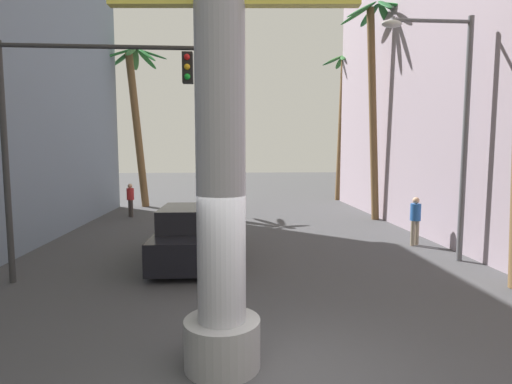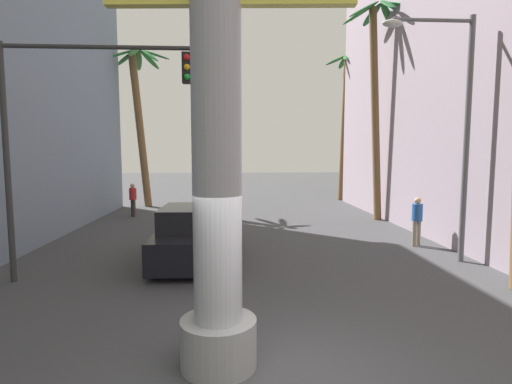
{
  "view_description": "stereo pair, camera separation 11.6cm",
  "coord_description": "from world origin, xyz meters",
  "px_view_note": "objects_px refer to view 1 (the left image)",
  "views": [
    {
      "loc": [
        -0.69,
        -4.85,
        3.1
      ],
      "look_at": [
        0.0,
        5.39,
        2.07
      ],
      "focal_mm": 28.0,
      "sensor_mm": 36.0,
      "label": 1
    },
    {
      "loc": [
        -0.58,
        -4.85,
        3.1
      ],
      "look_at": [
        0.0,
        5.39,
        2.07
      ],
      "focal_mm": 28.0,
      "sensor_mm": 36.0,
      "label": 2
    }
  ],
  "objects_px": {
    "traffic_light_mast": "(73,114)",
    "pedestrian_mid_right": "(415,217)",
    "palm_tree_far_right": "(342,110)",
    "street_lamp": "(452,115)",
    "pedestrian_far_left": "(130,198)",
    "car_lead": "(197,235)",
    "palm_tree_far_left": "(137,111)",
    "palm_tree_mid_right": "(375,82)"
  },
  "relations": [
    {
      "from": "street_lamp",
      "to": "palm_tree_far_right",
      "type": "xyz_separation_m",
      "value": [
        1.03,
        14.53,
        1.66
      ]
    },
    {
      "from": "car_lead",
      "to": "pedestrian_far_left",
      "type": "xyz_separation_m",
      "value": [
        -3.76,
        7.8,
        0.23
      ]
    },
    {
      "from": "car_lead",
      "to": "palm_tree_far_left",
      "type": "height_order",
      "value": "palm_tree_far_left"
    },
    {
      "from": "palm_tree_far_right",
      "to": "pedestrian_far_left",
      "type": "relative_size",
      "value": 5.76
    },
    {
      "from": "palm_tree_far_right",
      "to": "pedestrian_far_left",
      "type": "height_order",
      "value": "palm_tree_far_right"
    },
    {
      "from": "street_lamp",
      "to": "pedestrian_far_left",
      "type": "height_order",
      "value": "street_lamp"
    },
    {
      "from": "street_lamp",
      "to": "palm_tree_mid_right",
      "type": "relative_size",
      "value": 0.7
    },
    {
      "from": "pedestrian_far_left",
      "to": "palm_tree_far_left",
      "type": "bearing_deg",
      "value": 95.58
    },
    {
      "from": "street_lamp",
      "to": "pedestrian_mid_right",
      "type": "height_order",
      "value": "street_lamp"
    },
    {
      "from": "traffic_light_mast",
      "to": "palm_tree_mid_right",
      "type": "height_order",
      "value": "palm_tree_mid_right"
    },
    {
      "from": "palm_tree_far_right",
      "to": "pedestrian_mid_right",
      "type": "relative_size",
      "value": 5.69
    },
    {
      "from": "palm_tree_far_left",
      "to": "pedestrian_mid_right",
      "type": "distance_m",
      "value": 15.73
    },
    {
      "from": "traffic_light_mast",
      "to": "pedestrian_far_left",
      "type": "xyz_separation_m",
      "value": [
        -1.13,
        9.68,
        -3.04
      ]
    },
    {
      "from": "car_lead",
      "to": "pedestrian_far_left",
      "type": "distance_m",
      "value": 8.66
    },
    {
      "from": "car_lead",
      "to": "pedestrian_far_left",
      "type": "height_order",
      "value": "pedestrian_far_left"
    },
    {
      "from": "car_lead",
      "to": "palm_tree_far_right",
      "type": "bearing_deg",
      "value": 59.46
    },
    {
      "from": "traffic_light_mast",
      "to": "pedestrian_far_left",
      "type": "distance_m",
      "value": 10.21
    },
    {
      "from": "palm_tree_far_left",
      "to": "pedestrian_mid_right",
      "type": "xyz_separation_m",
      "value": [
        11.21,
        -10.12,
        -4.41
      ]
    },
    {
      "from": "car_lead",
      "to": "palm_tree_far_right",
      "type": "height_order",
      "value": "palm_tree_far_right"
    },
    {
      "from": "palm_tree_far_left",
      "to": "car_lead",
      "type": "bearing_deg",
      "value": -70.02
    },
    {
      "from": "palm_tree_mid_right",
      "to": "palm_tree_far_left",
      "type": "height_order",
      "value": "palm_tree_mid_right"
    },
    {
      "from": "traffic_light_mast",
      "to": "pedestrian_mid_right",
      "type": "relative_size",
      "value": 3.46
    },
    {
      "from": "palm_tree_mid_right",
      "to": "pedestrian_mid_right",
      "type": "relative_size",
      "value": 5.94
    },
    {
      "from": "pedestrian_mid_right",
      "to": "traffic_light_mast",
      "type": "bearing_deg",
      "value": -162.68
    },
    {
      "from": "palm_tree_far_left",
      "to": "pedestrian_mid_right",
      "type": "bearing_deg",
      "value": -42.09
    },
    {
      "from": "palm_tree_mid_right",
      "to": "pedestrian_mid_right",
      "type": "height_order",
      "value": "palm_tree_mid_right"
    },
    {
      "from": "traffic_light_mast",
      "to": "street_lamp",
      "type": "bearing_deg",
      "value": 6.59
    },
    {
      "from": "palm_tree_far_right",
      "to": "street_lamp",
      "type": "bearing_deg",
      "value": -94.05
    },
    {
      "from": "car_lead",
      "to": "palm_tree_far_right",
      "type": "xyz_separation_m",
      "value": [
        8.13,
        13.77,
        5.08
      ]
    },
    {
      "from": "palm_tree_mid_right",
      "to": "palm_tree_far_left",
      "type": "distance_m",
      "value": 12.65
    },
    {
      "from": "pedestrian_mid_right",
      "to": "palm_tree_far_right",
      "type": "bearing_deg",
      "value": 85.37
    },
    {
      "from": "palm_tree_far_left",
      "to": "pedestrian_mid_right",
      "type": "height_order",
      "value": "palm_tree_far_left"
    },
    {
      "from": "car_lead",
      "to": "palm_tree_far_left",
      "type": "relative_size",
      "value": 0.56
    },
    {
      "from": "palm_tree_mid_right",
      "to": "pedestrian_mid_right",
      "type": "bearing_deg",
      "value": -93.96
    },
    {
      "from": "palm_tree_mid_right",
      "to": "palm_tree_far_right",
      "type": "height_order",
      "value": "palm_tree_mid_right"
    },
    {
      "from": "palm_tree_far_right",
      "to": "pedestrian_mid_right",
      "type": "distance_m",
      "value": 13.55
    },
    {
      "from": "pedestrian_mid_right",
      "to": "palm_tree_far_left",
      "type": "bearing_deg",
      "value": 137.91
    },
    {
      "from": "street_lamp",
      "to": "traffic_light_mast",
      "type": "distance_m",
      "value": 9.8
    },
    {
      "from": "street_lamp",
      "to": "car_lead",
      "type": "xyz_separation_m",
      "value": [
        -7.1,
        0.76,
        -3.42
      ]
    },
    {
      "from": "palm_tree_far_right",
      "to": "pedestrian_far_left",
      "type": "bearing_deg",
      "value": -153.31
    },
    {
      "from": "pedestrian_mid_right",
      "to": "street_lamp",
      "type": "bearing_deg",
      "value": -90.21
    },
    {
      "from": "car_lead",
      "to": "pedestrian_mid_right",
      "type": "xyz_separation_m",
      "value": [
        7.11,
        1.16,
        0.24
      ]
    }
  ]
}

